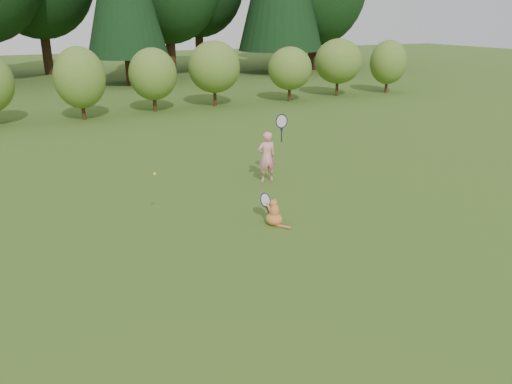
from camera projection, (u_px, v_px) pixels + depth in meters
name	position (u px, v px, depth m)	size (l,w,h in m)	color
ground	(265.00, 247.00, 8.45)	(100.00, 100.00, 0.00)	#355618
shrub_row	(117.00, 79.00, 19.09)	(28.00, 3.00, 2.80)	#5B7424
child	(267.00, 156.00, 11.59)	(0.67, 0.36, 1.79)	pink
cat	(274.00, 211.00, 9.29)	(0.39, 0.73, 0.67)	#C76F26
tennis_ball	(155.00, 174.00, 9.07)	(0.06, 0.06, 0.06)	gold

